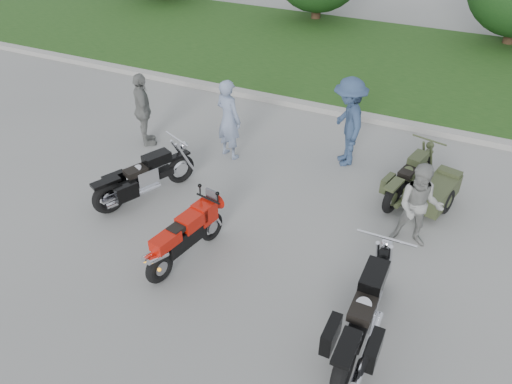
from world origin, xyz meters
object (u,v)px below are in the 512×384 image
at_px(cruiser_left, 142,179).
at_px(person_grey, 419,207).
at_px(person_denim, 348,122).
at_px(cruiser_sidecar, 425,187).
at_px(person_back, 143,110).
at_px(cruiser_right, 363,317).
at_px(person_stripe, 229,119).
at_px(sportbike_red, 184,236).

height_order(cruiser_left, person_grey, person_grey).
bearing_deg(person_denim, cruiser_sidecar, 36.48).
relative_size(person_grey, person_back, 0.93).
height_order(cruiser_left, cruiser_right, cruiser_right).
relative_size(person_stripe, person_denim, 0.92).
relative_size(person_grey, person_denim, 0.81).
xyz_separation_m(sportbike_red, person_denim, (1.48, 4.19, 0.47)).
height_order(person_stripe, person_back, person_stripe).
height_order(sportbike_red, person_denim, person_denim).
distance_m(cruiser_sidecar, person_grey, 1.36).
xyz_separation_m(cruiser_right, person_back, (-6.06, 3.43, 0.36)).
relative_size(sportbike_red, person_denim, 0.93).
relative_size(cruiser_sidecar, person_denim, 1.03).
distance_m(cruiser_left, person_stripe, 2.37).
height_order(sportbike_red, cruiser_sidecar, sportbike_red).
bearing_deg(person_back, cruiser_sidecar, -128.22).
height_order(cruiser_sidecar, person_back, person_back).
xyz_separation_m(cruiser_sidecar, person_denim, (-1.85, 0.83, 0.61)).
bearing_deg(cruiser_right, person_stripe, 137.58).
bearing_deg(cruiser_right, sportbike_red, 173.25).
relative_size(cruiser_sidecar, person_stripe, 1.12).
height_order(person_grey, person_denim, person_denim).
bearing_deg(cruiser_sidecar, cruiser_left, -142.86).
distance_m(sportbike_red, person_stripe, 3.52).
bearing_deg(person_grey, cruiser_sidecar, 85.32).
bearing_deg(cruiser_left, person_back, 148.37).
bearing_deg(cruiser_sidecar, person_stripe, -166.42).
distance_m(cruiser_sidecar, person_back, 6.31).
bearing_deg(person_denim, person_grey, 12.35).
bearing_deg(sportbike_red, person_denim, 81.58).
relative_size(person_stripe, person_back, 1.05).
distance_m(cruiser_left, person_back, 2.27).
height_order(cruiser_right, cruiser_sidecar, cruiser_right).
bearing_deg(cruiser_left, cruiser_sidecar, 48.20).
xyz_separation_m(person_denim, person_back, (-4.43, -1.16, -0.12)).
distance_m(sportbike_red, person_grey, 3.97).
bearing_deg(person_back, person_grey, -139.91).
distance_m(sportbike_red, cruiser_left, 2.08).
relative_size(person_denim, person_back, 1.14).
bearing_deg(person_back, sportbike_red, -177.04).
bearing_deg(sportbike_red, cruiser_left, 156.58).
bearing_deg(person_grey, person_back, 164.59).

